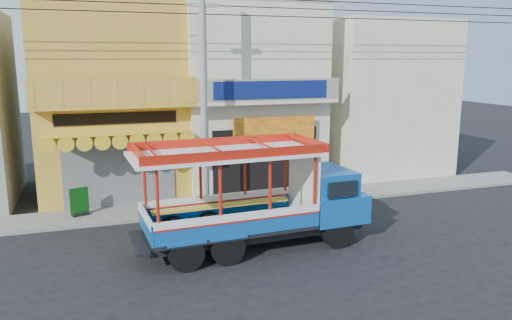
{
  "coord_description": "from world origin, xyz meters",
  "views": [
    {
      "loc": [
        -5.03,
        -14.52,
        5.76
      ],
      "look_at": [
        0.74,
        2.5,
        2.11
      ],
      "focal_mm": 35.0,
      "sensor_mm": 36.0,
      "label": 1
    }
  ],
  "objects_px": {
    "green_sign": "(79,204)",
    "potted_plant_a": "(307,182)",
    "potted_plant_b": "(322,181)",
    "songthaew_truck": "(269,196)",
    "utility_pole": "(207,79)"
  },
  "relations": [
    {
      "from": "green_sign",
      "to": "potted_plant_a",
      "type": "height_order",
      "value": "green_sign"
    },
    {
      "from": "potted_plant_a",
      "to": "potted_plant_b",
      "type": "xyz_separation_m",
      "value": [
        0.78,
        0.13,
        -0.03
      ]
    },
    {
      "from": "songthaew_truck",
      "to": "potted_plant_b",
      "type": "bearing_deg",
      "value": 49.46
    },
    {
      "from": "green_sign",
      "to": "potted_plant_a",
      "type": "xyz_separation_m",
      "value": [
        9.12,
        0.09,
        0.06
      ]
    },
    {
      "from": "utility_pole",
      "to": "potted_plant_a",
      "type": "distance_m",
      "value": 6.34
    },
    {
      "from": "songthaew_truck",
      "to": "utility_pole",
      "type": "bearing_deg",
      "value": 104.08
    },
    {
      "from": "green_sign",
      "to": "potted_plant_b",
      "type": "height_order",
      "value": "green_sign"
    },
    {
      "from": "songthaew_truck",
      "to": "potted_plant_a",
      "type": "distance_m",
      "value": 6.03
    },
    {
      "from": "songthaew_truck",
      "to": "potted_plant_b",
      "type": "relative_size",
      "value": 7.86
    },
    {
      "from": "green_sign",
      "to": "potted_plant_b",
      "type": "distance_m",
      "value": 9.9
    },
    {
      "from": "utility_pole",
      "to": "green_sign",
      "type": "relative_size",
      "value": 26.88
    },
    {
      "from": "songthaew_truck",
      "to": "green_sign",
      "type": "height_order",
      "value": "songthaew_truck"
    },
    {
      "from": "utility_pole",
      "to": "green_sign",
      "type": "height_order",
      "value": "utility_pole"
    },
    {
      "from": "utility_pole",
      "to": "potted_plant_b",
      "type": "xyz_separation_m",
      "value": [
        5.22,
        1.07,
        -4.45
      ]
    },
    {
      "from": "potted_plant_a",
      "to": "green_sign",
      "type": "bearing_deg",
      "value": 134.28
    }
  ]
}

